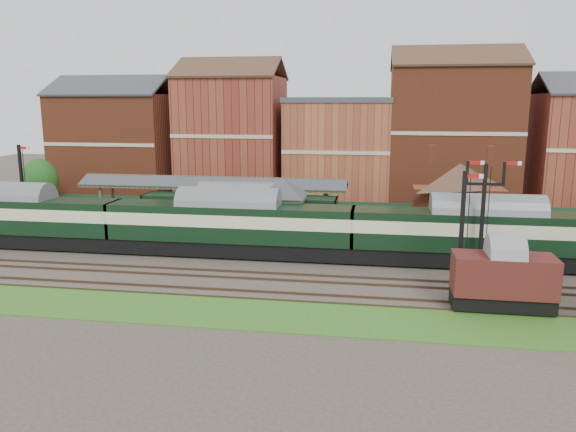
# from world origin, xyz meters

# --- Properties ---
(ground) EXTENTS (160.00, 160.00, 0.00)m
(ground) POSITION_xyz_m (0.00, 0.00, 0.00)
(ground) COLOR #473D33
(ground) RESTS_ON ground
(grass_back) EXTENTS (90.00, 4.50, 0.06)m
(grass_back) POSITION_xyz_m (0.00, 16.00, 0.03)
(grass_back) COLOR #2D6619
(grass_back) RESTS_ON ground
(grass_front) EXTENTS (90.00, 5.00, 0.06)m
(grass_front) POSITION_xyz_m (0.00, -12.00, 0.03)
(grass_front) COLOR #2D6619
(grass_front) RESTS_ON ground
(fence) EXTENTS (90.00, 0.12, 1.50)m
(fence) POSITION_xyz_m (0.00, 18.00, 0.75)
(fence) COLOR #193823
(fence) RESTS_ON ground
(platform) EXTENTS (55.00, 3.40, 1.00)m
(platform) POSITION_xyz_m (-5.00, 9.75, 0.50)
(platform) COLOR #2D2D2D
(platform) RESTS_ON ground
(signal_box) EXTENTS (5.40, 5.40, 6.00)m
(signal_box) POSITION_xyz_m (-3.00, 3.25, 3.19)
(signal_box) COLOR #6C7E59
(signal_box) RESTS_ON ground
(brick_hut) EXTENTS (3.20, 2.64, 2.94)m
(brick_hut) POSITION_xyz_m (5.00, 3.25, 1.20)
(brick_hut) COLOR maroon
(brick_hut) RESTS_ON ground
(station_building) EXTENTS (8.10, 8.10, 5.90)m
(station_building) POSITION_xyz_m (12.00, 9.75, 3.96)
(station_building) COLOR brown
(station_building) RESTS_ON platform
(canopy) EXTENTS (26.00, 3.89, 4.08)m
(canopy) POSITION_xyz_m (-11.00, 9.75, 4.58)
(canopy) COLOR #47482D
(canopy) RESTS_ON platform
(semaphore_bracket) EXTENTS (3.60, 0.25, 8.18)m
(semaphore_bracket) POSITION_xyz_m (12.04, -2.50, 4.63)
(semaphore_bracket) COLOR black
(semaphore_bracket) RESTS_ON ground
(semaphore_platform_end) EXTENTS (1.23, 0.25, 8.00)m
(semaphore_platform_end) POSITION_xyz_m (-29.98, 8.00, 4.16)
(semaphore_platform_end) COLOR black
(semaphore_platform_end) RESTS_ON ground
(semaphore_siding) EXTENTS (1.23, 0.25, 8.00)m
(semaphore_siding) POSITION_xyz_m (10.02, -7.00, 4.16)
(semaphore_siding) COLOR black
(semaphore_siding) RESTS_ON ground
(town_backdrop) EXTENTS (69.00, 10.00, 16.00)m
(town_backdrop) POSITION_xyz_m (-0.18, 25.00, 7.00)
(town_backdrop) COLOR brown
(town_backdrop) RESTS_ON ground
(dmu_train) EXTENTS (58.34, 3.06, 4.48)m
(dmu_train) POSITION_xyz_m (-6.72, 0.00, 2.61)
(dmu_train) COLOR black
(dmu_train) RESTS_ON ground
(platform_railcar) EXTENTS (17.73, 2.80, 4.08)m
(platform_railcar) POSITION_xyz_m (-7.54, 6.50, 2.39)
(platform_railcar) COLOR black
(platform_railcar) RESTS_ON ground
(goods_van_a) EXTENTS (5.78, 2.50, 3.50)m
(goods_van_a) POSITION_xyz_m (12.22, -9.00, 2.00)
(goods_van_a) COLOR black
(goods_van_a) RESTS_ON ground
(tree_back) EXTENTS (4.01, 4.01, 5.86)m
(tree_back) POSITION_xyz_m (-32.75, 15.17, 3.54)
(tree_back) COLOR #382619
(tree_back) RESTS_ON ground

